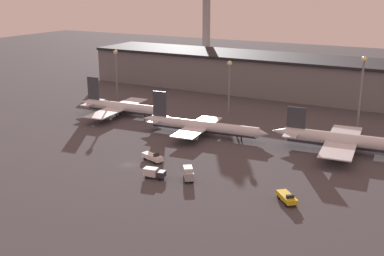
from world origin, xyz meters
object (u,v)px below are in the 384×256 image
Objects in this scene: airplane_1 at (201,126)px; airplane_2 at (347,141)px; service_vehicle_0 at (188,173)px; service_vehicle_3 at (153,157)px; control_tower at (206,19)px; airplane_0 at (120,107)px; service_vehicle_1 at (154,173)px; service_vehicle_2 at (287,197)px.

airplane_2 is (45.83, 5.56, 0.49)m from airplane_1.
service_vehicle_0 is 0.74× the size of service_vehicle_3.
airplane_0 is at bearing -81.02° from control_tower.
airplane_1 is 39.11m from service_vehicle_1.
airplane_0 is 0.72× the size of control_tower.
control_tower is (-101.77, 107.84, 25.42)m from airplane_2.
control_tower is (-62.02, 152.00, 27.49)m from service_vehicle_1.
airplane_2 reaches higher than service_vehicle_2.
service_vehicle_0 is 166.81m from control_tower.
airplane_2 is 59.45m from service_vehicle_1.
airplane_0 reaches higher than airplane_1.
service_vehicle_1 reaches higher than service_vehicle_2.
airplane_2 is 6.13× the size of service_vehicle_3.
service_vehicle_2 is at bearing -57.02° from control_tower.
service_vehicle_2 is (-4.88, -41.50, -2.41)m from airplane_2.
airplane_1 is 6.76× the size of service_vehicle_2.
service_vehicle_0 is at bearing -132.52° from airplane_2.
service_vehicle_0 reaches higher than service_vehicle_1.
airplane_1 is at bearing 89.17° from service_vehicle_1.
airplane_0 reaches higher than service_vehicle_1.
service_vehicle_2 is (80.19, -43.66, -2.04)m from airplane_0.
service_vehicle_3 is at bearing -149.71° from service_vehicle_0.
service_vehicle_3 is (38.30, -36.07, -1.92)m from airplane_0.
control_tower reaches higher than service_vehicle_3.
service_vehicle_2 is at bearing 53.27° from service_vehicle_0.
control_tower is (-16.70, 105.67, 25.79)m from airplane_0.
airplane_1 is 38.22m from service_vehicle_0.
service_vehicle_1 is at bearing -37.70° from service_vehicle_3.
control_tower reaches higher than airplane_0.
service_vehicle_1 is at bearing -67.80° from control_tower.
airplane_1 is at bearing 105.99° from service_vehicle_3.
service_vehicle_0 reaches higher than service_vehicle_2.
service_vehicle_0 reaches higher than service_vehicle_3.
service_vehicle_3 is (-7.03, 10.26, -0.23)m from service_vehicle_1.
airplane_0 is at bearing 124.59° from service_vehicle_1.
service_vehicle_0 is at bearing -6.41° from service_vehicle_3.
service_vehicle_0 is 16.98m from service_vehicle_3.
control_tower is at bearing 128.26° from airplane_2.
service_vehicle_2 is (26.42, -0.61, -0.62)m from service_vehicle_0.
airplane_2 is 0.91× the size of control_tower.
airplane_1 reaches higher than service_vehicle_2.
airplane_2 is at bearing 130.87° from service_vehicle_2.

